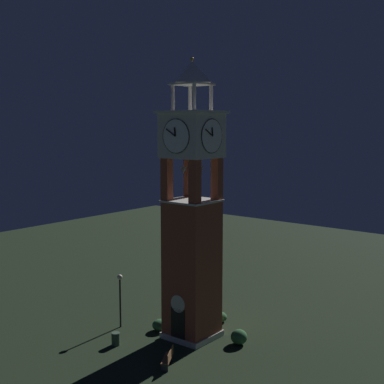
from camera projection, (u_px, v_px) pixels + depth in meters
ground at (192, 336)px, 34.63m from camera, size 80.00×80.00×0.00m
clock_tower at (192, 223)px, 33.69m from camera, size 3.38×3.38×17.62m
park_bench at (168, 358)px, 30.35m from camera, size 1.19×1.60×0.95m
lamp_post at (120, 290)px, 35.96m from camera, size 0.36×0.36×3.64m
trash_bin at (116, 339)px, 33.24m from camera, size 0.52×0.52×0.80m
shrub_near_entry at (221, 317)px, 37.17m from camera, size 0.90×0.90×0.68m
shrub_left_of_tower at (239, 337)px, 33.37m from camera, size 1.03×1.03×0.94m
shrub_behind_bench at (160, 325)px, 35.57m from camera, size 1.05×1.05×0.77m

